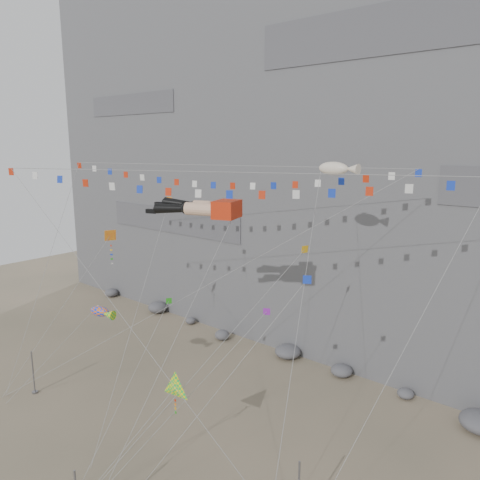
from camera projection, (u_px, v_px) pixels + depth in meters
The scene contains 16 objects.
ground at pixel (157, 436), 34.36m from camera, with size 120.00×120.00×0.00m, color gray.
cliff at pixel (366, 109), 53.38m from camera, with size 80.00×28.00×50.00m, color slate.
talus_boulders at pixel (288, 352), 47.00m from camera, with size 60.00×3.00×1.20m, color #5E5E63, non-canonical shape.
anchor_pole_left at pixel (33, 372), 40.01m from camera, with size 0.12×0.12×3.85m, color slate.
legs_kite at pixel (202, 208), 32.96m from camera, with size 7.07×13.28×20.49m.
flag_banner_upper at pixel (222, 166), 38.68m from camera, with size 29.27×18.47×26.94m.
flag_banner_lower at pixel (213, 172), 30.92m from camera, with size 31.08×12.63×22.37m.
harlequin_kite at pixel (110, 236), 39.77m from camera, with size 6.14×9.16×16.49m.
fish_windsock at pixel (100, 312), 38.63m from camera, with size 6.68×7.14×10.89m.
delta_kite at pixel (174, 389), 29.77m from camera, with size 3.19×6.68×8.74m.
blimp_windsock at pixel (333, 169), 32.55m from camera, with size 5.81×13.57×23.56m.
small_kite_a at pixel (167, 206), 38.67m from camera, with size 4.89×11.95×20.52m.
small_kite_b at pixel (264, 315), 31.65m from camera, with size 5.67×10.22×14.70m.
small_kite_c at pixel (167, 305), 35.74m from camera, with size 2.66×10.18×13.49m.
small_kite_d at pixel (301, 253), 33.35m from camera, with size 5.82×16.66×21.67m.
small_kite_e at pixel (302, 286), 25.47m from camera, with size 8.53×7.03×17.17m.
Camera 1 is at (24.46, -19.65, 21.04)m, focal length 35.00 mm.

